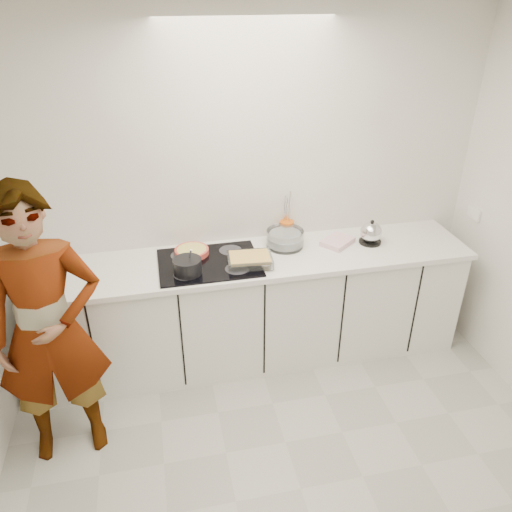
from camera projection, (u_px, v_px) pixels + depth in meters
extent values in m
cube|color=#B5B4AA|center=(301.00, 489.00, 3.02)|extent=(3.60, 3.20, 0.00)
cube|color=white|center=(333.00, 11.00, 1.75)|extent=(3.60, 3.20, 0.00)
cube|color=white|center=(247.00, 192.00, 3.75)|extent=(3.60, 0.00, 2.60)
cube|color=white|center=(474.00, 213.00, 3.96)|extent=(0.02, 0.15, 0.09)
cube|color=white|center=(256.00, 310.00, 3.90)|extent=(3.20, 0.58, 0.87)
cube|color=white|center=(256.00, 259.00, 3.68)|extent=(3.24, 0.64, 0.04)
cube|color=black|center=(209.00, 263.00, 3.58)|extent=(0.72, 0.54, 0.01)
cylinder|color=#C94336|center=(192.00, 251.00, 3.67)|extent=(0.31, 0.31, 0.04)
cylinder|color=#DEC95E|center=(192.00, 250.00, 3.67)|extent=(0.27, 0.27, 0.01)
cylinder|color=black|center=(187.00, 266.00, 3.41)|extent=(0.22, 0.22, 0.11)
cylinder|color=silver|center=(190.00, 258.00, 3.41)|extent=(0.04, 0.08, 0.17)
cube|color=silver|center=(250.00, 260.00, 3.54)|extent=(0.33, 0.26, 0.06)
cube|color=#F1C654|center=(250.00, 257.00, 3.53)|extent=(0.30, 0.22, 0.02)
cylinder|color=silver|center=(285.00, 238.00, 3.79)|extent=(0.36, 0.36, 0.13)
cylinder|color=white|center=(285.00, 241.00, 3.80)|extent=(0.31, 0.31, 0.06)
cube|color=white|center=(337.00, 242.00, 3.84)|extent=(0.30, 0.29, 0.04)
cylinder|color=black|center=(370.00, 242.00, 3.87)|extent=(0.19, 0.19, 0.02)
sphere|color=silver|center=(371.00, 232.00, 3.83)|extent=(0.18, 0.18, 0.17)
sphere|color=black|center=(372.00, 222.00, 3.78)|extent=(0.03, 0.03, 0.03)
cylinder|color=#E05F0F|center=(287.00, 229.00, 3.92)|extent=(0.15, 0.15, 0.14)
imported|color=white|center=(48.00, 332.00, 2.89)|extent=(0.71, 0.50, 1.82)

